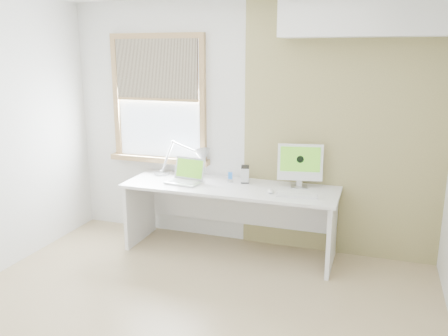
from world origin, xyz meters
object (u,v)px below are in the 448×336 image
at_px(desk_lamp, 195,158).
at_px(external_drive, 245,174).
at_px(desk, 231,202).
at_px(imac, 300,163).
at_px(laptop, 187,176).

distance_m(desk_lamp, external_drive, 0.60).
xyz_separation_m(desk, imac, (0.68, 0.13, 0.44)).
bearing_deg(desk, laptop, -171.37).
bearing_deg(laptop, desk_lamp, 91.15).
bearing_deg(desk_lamp, external_drive, -5.12).
relative_size(desk_lamp, external_drive, 4.12).
height_order(desk_lamp, external_drive, desk_lamp).
relative_size(desk_lamp, laptop, 1.82).
distance_m(desk, laptop, 0.54).
height_order(external_drive, imac, imac).
bearing_deg(external_drive, imac, 0.18).
distance_m(desk, external_drive, 0.33).
bearing_deg(laptop, imac, 9.82).
bearing_deg(imac, laptop, -170.18).
distance_m(desk, desk_lamp, 0.65).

